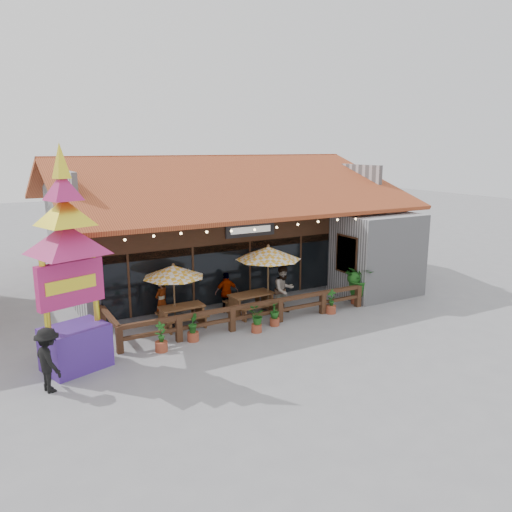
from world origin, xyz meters
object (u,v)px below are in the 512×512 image
umbrella_right (268,253)px  picnic_table_right (251,300)px  umbrella_left (173,272)px  tropical_plant (358,278)px  picnic_table_left (182,312)px  thai_sign_tower (67,245)px  pedestrian (49,360)px

umbrella_right → picnic_table_right: umbrella_right is taller
umbrella_left → tropical_plant: 7.82m
picnic_table_left → thai_sign_tower: bearing=-155.6°
umbrella_right → thai_sign_tower: (-7.60, -1.68, 1.34)m
picnic_table_left → pedestrian: bearing=-148.6°
umbrella_left → umbrella_right: size_ratio=0.73×
tropical_plant → pedestrian: (-12.34, -1.99, -0.20)m
picnic_table_left → thai_sign_tower: thai_sign_tower is taller
umbrella_left → thai_sign_tower: (-3.79, -1.91, 1.65)m
thai_sign_tower → pedestrian: size_ratio=3.96×
umbrella_left → pedestrian: bearing=-146.6°
picnic_table_left → picnic_table_right: 2.88m
picnic_table_right → pedestrian: (-7.78, -2.97, 0.33)m
umbrella_left → tropical_plant: bearing=-8.0°
umbrella_left → picnic_table_right: size_ratio=1.28×
picnic_table_right → pedestrian: size_ratio=1.05×
picnic_table_left → tropical_plant: bearing=-7.7°
umbrella_right → thai_sign_tower: 7.90m
picnic_table_left → picnic_table_right: picnic_table_right is taller
picnic_table_right → tropical_plant: bearing=-12.2°
thai_sign_tower → umbrella_right: bearing=12.4°
umbrella_left → tropical_plant: umbrella_left is taller
umbrella_right → picnic_table_left: umbrella_right is taller
umbrella_right → pedestrian: (-8.48, -2.84, -1.51)m
umbrella_left → pedestrian: (-4.66, -3.07, -1.19)m
umbrella_right → thai_sign_tower: bearing=-167.6°
picnic_table_left → tropical_plant: (7.44, -1.01, 0.57)m
thai_sign_tower → pedestrian: bearing=-126.9°
picnic_table_right → picnic_table_left: bearing=179.5°
picnic_table_right → tropical_plant: (4.56, -0.98, 0.53)m
thai_sign_tower → pedestrian: (-0.87, -1.16, -2.84)m
picnic_table_left → picnic_table_right: size_ratio=0.87×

